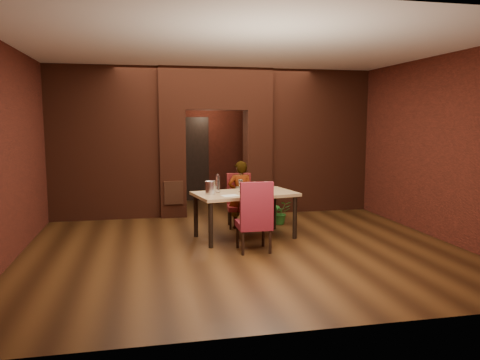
% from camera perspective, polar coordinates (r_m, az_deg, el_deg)
% --- Properties ---
extents(floor, '(8.00, 8.00, 0.00)m').
position_cam_1_polar(floor, '(8.59, -0.87, -6.71)').
color(floor, '#402410').
rests_on(floor, ground).
extents(ceiling, '(7.00, 8.00, 0.04)m').
position_cam_1_polar(ceiling, '(8.41, -0.92, 14.96)').
color(ceiling, silver).
rests_on(ceiling, ground).
extents(wall_back, '(7.00, 0.04, 3.20)m').
position_cam_1_polar(wall_back, '(12.29, -4.44, 5.03)').
color(wall_back, maroon).
rests_on(wall_back, ground).
extents(wall_front, '(7.00, 0.04, 3.20)m').
position_cam_1_polar(wall_front, '(4.49, 8.81, 1.13)').
color(wall_front, maroon).
rests_on(wall_front, ground).
extents(wall_left, '(0.04, 8.00, 3.20)m').
position_cam_1_polar(wall_left, '(8.42, -25.03, 3.36)').
color(wall_left, maroon).
rests_on(wall_left, ground).
extents(wall_right, '(0.04, 8.00, 3.20)m').
position_cam_1_polar(wall_right, '(9.64, 20.04, 4.01)').
color(wall_right, maroon).
rests_on(wall_right, ground).
extents(pillar_left, '(0.55, 0.55, 2.30)m').
position_cam_1_polar(pillar_left, '(10.24, -8.25, 2.02)').
color(pillar_left, maroon).
rests_on(pillar_left, ground).
extents(pillar_right, '(0.55, 0.55, 2.30)m').
position_cam_1_polar(pillar_right, '(10.53, 2.13, 2.23)').
color(pillar_right, maroon).
rests_on(pillar_right, ground).
extents(lintel, '(2.45, 0.55, 0.90)m').
position_cam_1_polar(lintel, '(10.33, -3.05, 11.01)').
color(lintel, maroon).
rests_on(lintel, ground).
extents(wing_wall_left, '(2.28, 0.35, 3.20)m').
position_cam_1_polar(wing_wall_left, '(10.22, -16.24, 4.32)').
color(wing_wall_left, maroon).
rests_on(wing_wall_left, ground).
extents(wing_wall_right, '(2.28, 0.35, 3.20)m').
position_cam_1_polar(wing_wall_right, '(10.93, 9.37, 4.68)').
color(wing_wall_right, maroon).
rests_on(wing_wall_right, ground).
extents(vent_panel, '(0.40, 0.03, 0.50)m').
position_cam_1_polar(vent_panel, '(10.02, -8.08, -1.55)').
color(vent_panel, brown).
rests_on(vent_panel, ground).
extents(rear_door, '(0.90, 0.08, 2.10)m').
position_cam_1_polar(rear_door, '(12.22, -6.24, 2.42)').
color(rear_door, black).
rests_on(rear_door, ground).
extents(rear_door_frame, '(1.02, 0.04, 2.22)m').
position_cam_1_polar(rear_door_frame, '(12.18, -6.22, 2.40)').
color(rear_door_frame, black).
rests_on(rear_door_frame, ground).
extents(dining_table, '(1.90, 1.29, 0.82)m').
position_cam_1_polar(dining_table, '(8.30, 0.61, -4.31)').
color(dining_table, tan).
rests_on(dining_table, ground).
extents(chair_far, '(0.52, 0.52, 1.04)m').
position_cam_1_polar(chair_far, '(9.11, -0.03, -2.56)').
color(chair_far, maroon).
rests_on(chair_far, ground).
extents(chair_near, '(0.52, 0.52, 1.14)m').
position_cam_1_polar(chair_near, '(7.45, 1.66, -4.39)').
color(chair_near, maroon).
rests_on(chair_near, ground).
extents(person_seated, '(0.50, 0.35, 1.31)m').
position_cam_1_polar(person_seated, '(9.00, 0.05, -1.81)').
color(person_seated, white).
rests_on(person_seated, ground).
extents(wine_glass_a, '(0.09, 0.09, 0.22)m').
position_cam_1_polar(wine_glass_a, '(8.28, 0.05, -0.71)').
color(wine_glass_a, white).
rests_on(wine_glass_a, dining_table).
extents(wine_glass_b, '(0.08, 0.08, 0.19)m').
position_cam_1_polar(wine_glass_b, '(8.25, 1.78, -0.86)').
color(wine_glass_b, white).
rests_on(wine_glass_b, dining_table).
extents(wine_glass_c, '(0.08, 0.08, 0.20)m').
position_cam_1_polar(wine_glass_c, '(8.16, 3.15, -0.89)').
color(wine_glass_c, silver).
rests_on(wine_glass_c, dining_table).
extents(tasting_sheet, '(0.33, 0.28, 0.00)m').
position_cam_1_polar(tasting_sheet, '(7.88, -1.21, -1.91)').
color(tasting_sheet, silver).
rests_on(tasting_sheet, dining_table).
extents(wine_bucket, '(0.19, 0.19, 0.23)m').
position_cam_1_polar(wine_bucket, '(8.03, -3.63, -0.94)').
color(wine_bucket, silver).
rests_on(wine_bucket, dining_table).
extents(water_bottle, '(0.08, 0.08, 0.32)m').
position_cam_1_polar(water_bottle, '(8.23, -2.72, -0.40)').
color(water_bottle, white).
rests_on(water_bottle, dining_table).
extents(potted_plant, '(0.47, 0.42, 0.47)m').
position_cam_1_polar(potted_plant, '(9.46, 4.89, -3.96)').
color(potted_plant, '#276E25').
rests_on(potted_plant, ground).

